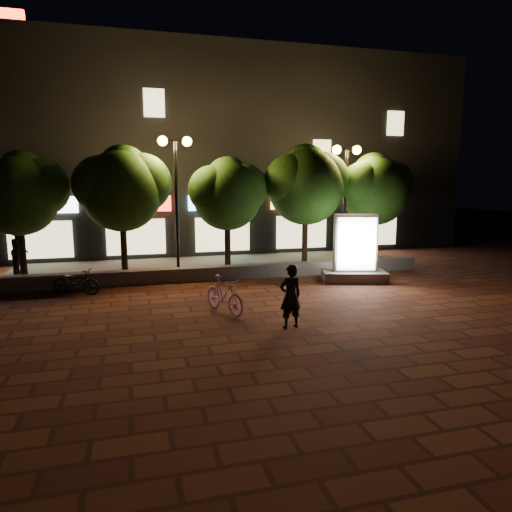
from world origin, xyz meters
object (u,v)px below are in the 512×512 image
object	(u,v)px
street_lamp_right	(346,174)
scooter_parked	(76,282)
tree_right	(306,182)
street_lamp_left	(176,170)
tree_far_right	(376,187)
ad_kiosk	(355,255)
rider	(291,296)
pedestrian	(20,250)
tree_left	(123,186)
tree_far_left	(19,190)
tree_mid	(228,191)
scooter_pink	(224,295)

from	to	relation	value
street_lamp_right	scooter_parked	bearing A→B (deg)	-168.17
tree_right	street_lamp_left	xyz separation A→B (m)	(-5.36, -0.26, 0.46)
tree_far_right	street_lamp_right	xyz separation A→B (m)	(-1.55, -0.26, 0.53)
ad_kiosk	rider	xyz separation A→B (m)	(-4.05, -4.49, -0.18)
tree_right	pedestrian	size ratio (longest dim) A/B	2.83
street_lamp_left	street_lamp_right	bearing A→B (deg)	0.00
tree_left	tree_far_right	distance (m)	10.50
tree_far_left	tree_right	xyz separation A→B (m)	(10.80, 0.00, 0.27)
street_lamp_right	ad_kiosk	distance (m)	4.13
pedestrian	street_lamp_right	bearing A→B (deg)	-93.65
tree_far_left	rider	world-z (taller)	tree_far_left
tree_mid	tree_far_right	world-z (taller)	tree_far_right
street_lamp_left	ad_kiosk	world-z (taller)	street_lamp_left
ad_kiosk	scooter_pink	world-z (taller)	ad_kiosk
tree_far_right	rider	bearing A→B (deg)	-130.87
tree_mid	scooter_parked	xyz separation A→B (m)	(-5.55, -2.46, -2.80)
tree_far_right	street_lamp_right	bearing A→B (deg)	-170.39
tree_left	street_lamp_right	bearing A→B (deg)	-1.68
tree_mid	scooter_parked	distance (m)	6.69
tree_right	rider	bearing A→B (deg)	-113.81
tree_left	ad_kiosk	size ratio (longest dim) A/B	1.97
tree_right	street_lamp_left	world-z (taller)	street_lamp_left
scooter_parked	rider	bearing A→B (deg)	-108.60
tree_right	scooter_parked	size ratio (longest dim) A/B	3.18
pedestrian	tree_right	bearing A→B (deg)	-93.38
tree_far_left	ad_kiosk	xyz separation A→B (m)	(11.53, -3.05, -2.30)
rider	pedestrian	xyz separation A→B (m)	(-7.92, 8.92, 0.17)
street_lamp_left	ad_kiosk	size ratio (longest dim) A/B	2.09
street_lamp_left	tree_mid	bearing A→B (deg)	7.31
tree_left	tree_far_right	size ratio (longest dim) A/B	1.03
street_lamp_right	scooter_pink	distance (m)	9.06
rider	tree_far_left	bearing A→B (deg)	-53.61
ad_kiosk	scooter_pink	xyz separation A→B (m)	(-5.38, -2.78, -0.47)
street_lamp_right	ad_kiosk	size ratio (longest dim) A/B	2.01
tree_mid	tree_far_right	bearing A→B (deg)	0.00
rider	tree_mid	bearing A→B (deg)	-98.54
tree_left	street_lamp_left	xyz separation A→B (m)	(1.95, -0.26, 0.58)
tree_far_left	street_lamp_left	world-z (taller)	street_lamp_left
tree_far_left	tree_mid	xyz separation A→B (m)	(7.50, -0.00, -0.08)
tree_right	scooter_parked	distance (m)	9.72
tree_far_right	pedestrian	world-z (taller)	tree_far_right
tree_mid	ad_kiosk	world-z (taller)	tree_mid
tree_far_right	scooter_pink	bearing A→B (deg)	-143.41
street_lamp_left	pedestrian	bearing A→B (deg)	164.39
tree_right	pedestrian	distance (m)	11.62
ad_kiosk	scooter_pink	bearing A→B (deg)	-152.64
ad_kiosk	rider	size ratio (longest dim) A/B	1.54
tree_left	street_lamp_left	distance (m)	2.05
tree_mid	tree_right	world-z (taller)	tree_right
tree_left	tree_right	world-z (taller)	tree_right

